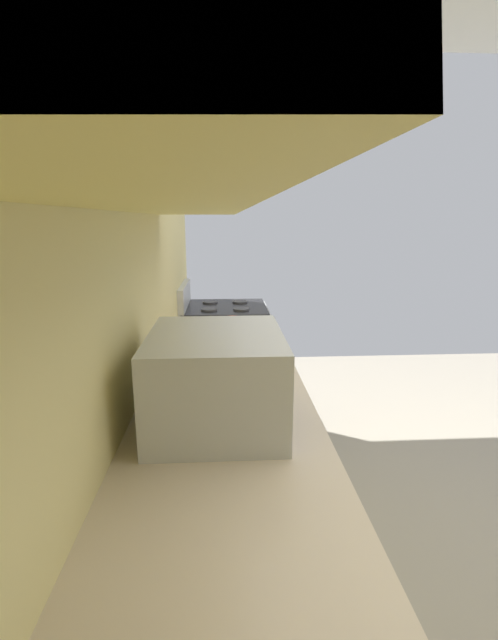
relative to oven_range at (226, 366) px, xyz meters
The scene contains 7 objects.
wall_back 1.79m from the oven_range, 166.52° to the left, with size 3.95×0.12×2.70m, color #DCCC82.
counter_run 1.86m from the oven_range, behind, with size 3.13×0.61×0.89m.
upper_cabinets 2.34m from the oven_range, behind, with size 1.96×0.35×0.71m.
oven_range is the anchor object (origin of this frame).
microwave 1.79m from the oven_range, behind, with size 0.46×0.41×0.28m.
bowl 0.73m from the oven_range, behind, with size 0.17×0.17×0.06m.
kettle 1.14m from the oven_range, behind, with size 0.16×0.12×0.17m.
Camera 1 is at (-1.40, 1.25, 1.50)m, focal length 23.62 mm.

